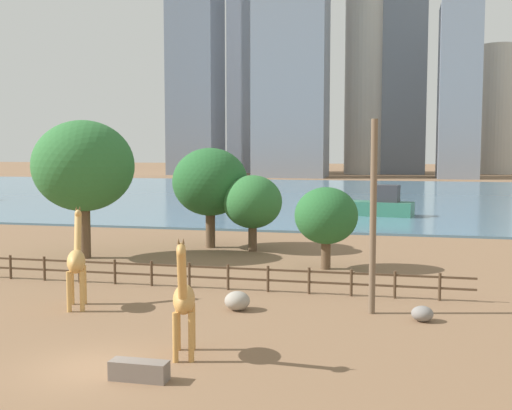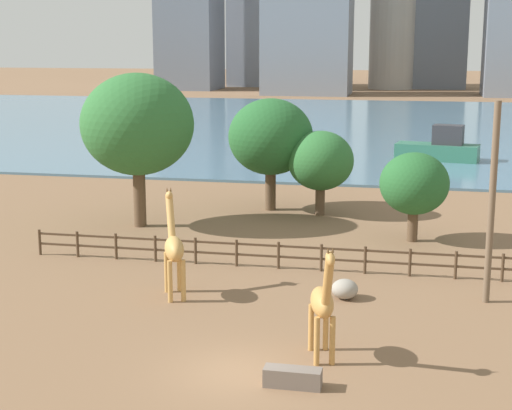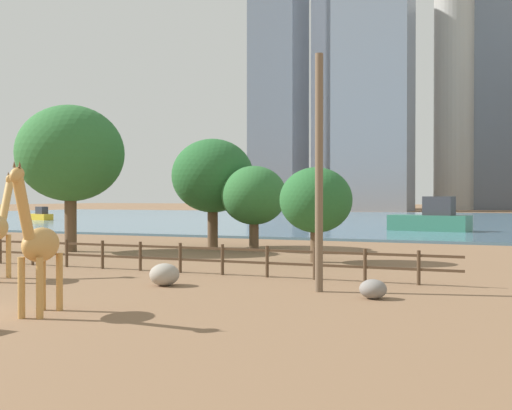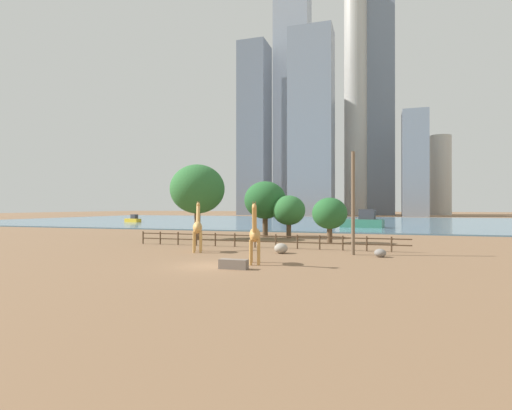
{
  "view_description": "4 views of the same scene",
  "coord_description": "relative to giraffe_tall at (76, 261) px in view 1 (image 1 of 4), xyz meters",
  "views": [
    {
      "loc": [
        9.62,
        -18.38,
        7.04
      ],
      "look_at": [
        -0.73,
        26.83,
        2.94
      ],
      "focal_mm": 45.0,
      "sensor_mm": 36.0,
      "label": 1
    },
    {
      "loc": [
        5.42,
        -23.16,
        10.52
      ],
      "look_at": [
        -3.3,
        18.83,
        1.58
      ],
      "focal_mm": 55.0,
      "sensor_mm": 36.0,
      "label": 2
    },
    {
      "loc": [
        14.94,
        -12.44,
        3.3
      ],
      "look_at": [
        0.05,
        23.45,
        2.81
      ],
      "focal_mm": 45.0,
      "sensor_mm": 36.0,
      "label": 3
    },
    {
      "loc": [
        10.79,
        -23.75,
        3.88
      ],
      "look_at": [
        -1.71,
        15.16,
        4.02
      ],
      "focal_mm": 28.0,
      "sensor_mm": 36.0,
      "label": 4
    }
  ],
  "objects": [
    {
      "name": "boulder_by_pole",
      "position": [
        14.92,
        0.94,
        -1.77
      ],
      "size": [
        0.89,
        0.85,
        0.63
      ],
      "primitive_type": "ellipsoid",
      "color": "gray",
      "rests_on": "ground"
    },
    {
      "name": "enclosure_fence",
      "position": [
        4.05,
        4.81,
        -1.32
      ],
      "size": [
        26.12,
        0.14,
        1.3
      ],
      "color": "#4C3826",
      "rests_on": "ground"
    },
    {
      "name": "boat_sailboat",
      "position": [
        11.74,
        40.57,
        -0.81
      ],
      "size": [
        7.51,
        3.77,
        3.15
      ],
      "rotation": [
        0.0,
        0.0,
        2.97
      ],
      "color": "#337259",
      "rests_on": "harbor_water"
    },
    {
      "name": "utility_pole",
      "position": [
        12.84,
        1.77,
        2.05
      ],
      "size": [
        0.28,
        0.28,
        8.27
      ],
      "primitive_type": "cylinder",
      "color": "brown",
      "rests_on": "ground"
    },
    {
      "name": "tree_right_tall",
      "position": [
        9.74,
        11.44,
        1.04
      ],
      "size": [
        3.68,
        3.68,
        4.81
      ],
      "color": "brown",
      "rests_on": "ground"
    },
    {
      "name": "skyline_tower_short",
      "position": [
        38.94,
        161.79,
        15.49
      ],
      "size": [
        9.27,
        9.27,
        35.15
      ],
      "primitive_type": "cylinder",
      "color": "#B7B2A8",
      "rests_on": "ground"
    },
    {
      "name": "skyline_tower_needle",
      "position": [
        -41.08,
        141.98,
        36.88
      ],
      "size": [
        12.65,
        13.87,
        77.93
      ],
      "primitive_type": "cube",
      "color": "slate",
      "rests_on": "ground"
    },
    {
      "name": "skyline_tower_glass",
      "position": [
        -12.74,
        129.59,
        35.67
      ],
      "size": [
        17.41,
        12.41,
        75.51
      ],
      "primitive_type": "cube",
      "color": "gray",
      "rests_on": "ground"
    },
    {
      "name": "tree_left_small",
      "position": [
        -5.81,
        11.78,
        3.82
      ],
      "size": [
        6.44,
        6.44,
        8.83
      ],
      "color": "brown",
      "rests_on": "ground"
    },
    {
      "name": "skyline_block_central",
      "position": [
        26.46,
        132.41,
        18.01
      ],
      "size": [
        9.21,
        11.7,
        40.19
      ],
      "primitive_type": "cube",
      "color": "gray",
      "rests_on": "ground"
    },
    {
      "name": "harbor_water",
      "position": [
        4.4,
        69.81,
        -1.98
      ],
      "size": [
        180.0,
        86.0,
        0.2
      ],
      "primitive_type": "cube",
      "color": "slate",
      "rests_on": "ground"
    },
    {
      "name": "giraffe_tall",
      "position": [
        0.0,
        0.0,
        0.0
      ],
      "size": [
        1.73,
        3.0,
        4.38
      ],
      "rotation": [
        0.0,
        0.0,
        1.99
      ],
      "color": "tan",
      "rests_on": "ground"
    },
    {
      "name": "feeding_trough",
      "position": [
        6.31,
        -7.86,
        -1.78
      ],
      "size": [
        1.8,
        0.6,
        0.6
      ],
      "primitive_type": "cube",
      "color": "#72665B",
      "rests_on": "ground"
    },
    {
      "name": "ground_plane",
      "position": [
        4.4,
        72.81,
        -2.08
      ],
      "size": [
        400.0,
        400.0,
        0.0
      ],
      "primitive_type": "plane",
      "color": "brown"
    },
    {
      "name": "tree_left_large",
      "position": [
        4.06,
        16.9,
        1.29
      ],
      "size": [
        4.05,
        4.05,
        5.23
      ],
      "color": "brown",
      "rests_on": "ground"
    },
    {
      "name": "tree_center_broad",
      "position": [
        0.76,
        17.8,
        2.57
      ],
      "size": [
        5.33,
        5.33,
        7.08
      ],
      "color": "brown",
      "rests_on": "ground"
    },
    {
      "name": "giraffe_companion",
      "position": [
        6.94,
        -5.51,
        -0.11
      ],
      "size": [
        1.24,
        2.69,
        4.24
      ],
      "rotation": [
        0.0,
        0.0,
        5.0
      ],
      "color": "#C18C47",
      "rests_on": "ground"
    },
    {
      "name": "boulder_near_fence",
      "position": [
        7.09,
        1.02,
        -1.67
      ],
      "size": [
        1.11,
        1.11,
        0.83
      ],
      "primitive_type": "ellipsoid",
      "color": "gray",
      "rests_on": "ground"
    }
  ]
}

